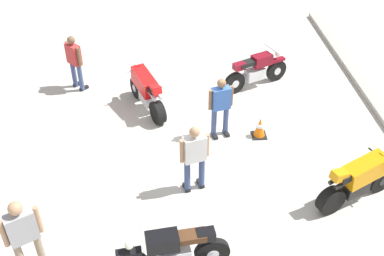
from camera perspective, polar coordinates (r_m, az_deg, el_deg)
The scene contains 10 objects.
ground_plane at distance 11.33m, azimuth 2.16°, elevation -1.02°, with size 40.00×40.00×0.00m, color #B7B2A8.
motorcycle_red_sportbike at distance 12.02m, azimuth -5.73°, elevation 4.75°, with size 1.85×1.03×1.14m.
motorcycle_orange_sportbike at distance 9.88m, azimuth 20.14°, elevation -5.97°, with size 1.00×1.87×1.14m.
motorcycle_maroon_cruiser at distance 13.10m, azimuth 7.96°, elevation 7.10°, with size 1.02×1.95×1.09m.
motorcycle_black_cruiser at distance 8.17m, azimuth -2.48°, elevation -15.12°, with size 0.70×2.09×1.09m.
person_in_red_shirt at distance 13.11m, azimuth -14.42°, elevation 8.22°, with size 0.54×0.53×1.61m.
person_in_blue_shirt at distance 10.87m, azimuth 3.59°, elevation 2.93°, with size 0.40×0.63×1.59m.
person_in_gray_shirt at distance 8.29m, azimuth -20.23°, elevation -12.27°, with size 0.48×0.62×1.72m.
person_in_white_shirt at distance 9.31m, azimuth 0.32°, elevation -3.41°, with size 0.42×0.64×1.65m.
traffic_cone at distance 11.30m, azimuth 8.44°, elevation 0.08°, with size 0.36×0.36×0.53m.
Camera 1 is at (8.87, -1.06, 6.96)m, focal length 42.84 mm.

